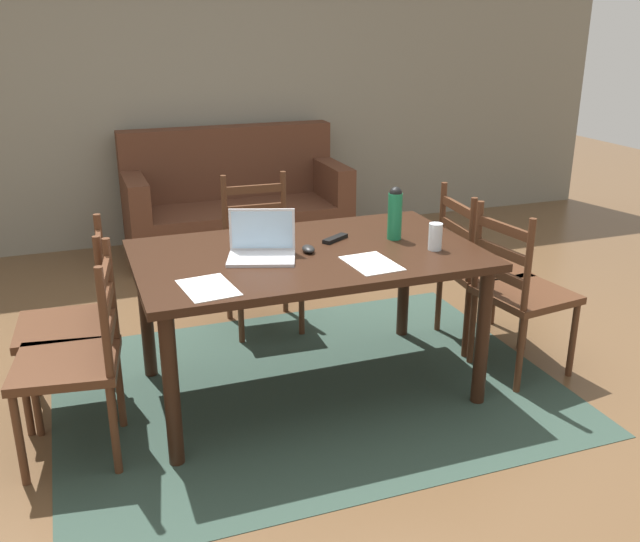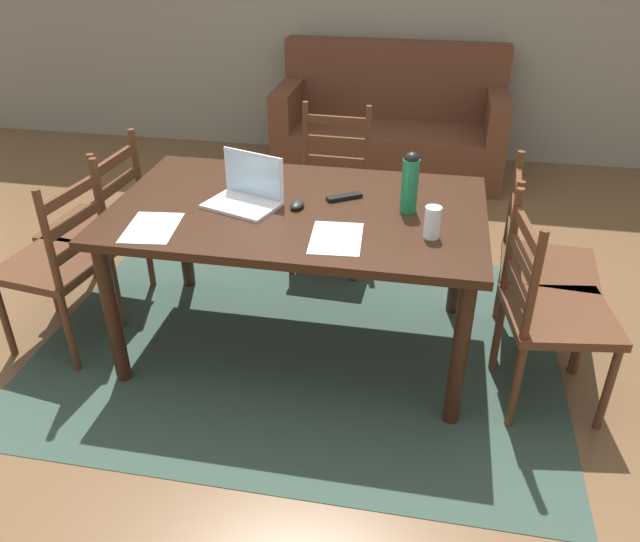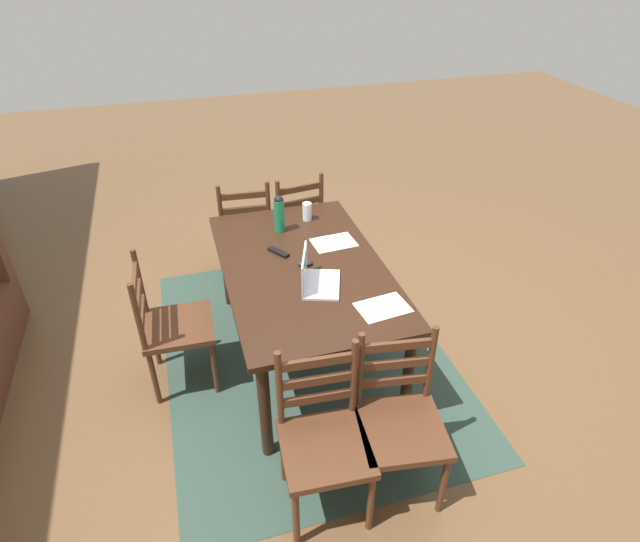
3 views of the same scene
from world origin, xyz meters
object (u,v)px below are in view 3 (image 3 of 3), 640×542
Objects in this scene: chair_left_near at (400,422)px; water_bottle at (279,213)px; chair_right_near at (294,223)px; chair_far_head at (172,326)px; chair_right_far at (246,229)px; drinking_glass at (307,211)px; dining_table at (304,276)px; computer_mouse at (305,263)px; tv_remote at (278,252)px; chair_left_far at (324,440)px; laptop at (314,278)px.

water_bottle is at bearing 8.85° from chair_left_near.
chair_left_near is 1.00× the size of chair_right_near.
chair_right_near is (1.14, -1.10, 0.00)m from chair_far_head.
drinking_glass is at bearing -142.83° from chair_right_far.
dining_table is 16.99× the size of computer_mouse.
computer_mouse is at bearing -173.59° from water_bottle.
water_bottle is (-0.64, -0.17, 0.45)m from chair_right_far.
tv_remote is at bearing 165.16° from water_bottle.
dining_table is 12.50× the size of drinking_glass.
chair_right_far is (2.28, 0.42, 0.00)m from chair_left_near.
drinking_glass is at bearing 177.87° from chair_right_near.
chair_far_head is 1.00× the size of chair_left_far.
chair_right_far is 1.20m from computer_mouse.
laptop reaches higher than chair_left_far.
laptop is at bearing -13.05° from chair_left_far.
water_bottle is at bearing -165.42° from chair_right_far.
dining_table is 0.91m from chair_far_head.
water_bottle is 0.34m from tv_remote.
chair_left_near is 1.00× the size of chair_far_head.
computer_mouse is at bearing -89.86° from chair_far_head.
drinking_glass is at bearing -12.75° from chair_left_far.
chair_far_head and chair_right_near have the same top height.
chair_left_far is at bearing -149.07° from chair_far_head.
laptop is 0.87m from drinking_glass.
water_bottle is (0.50, 0.04, 0.23)m from dining_table.
water_bottle is (-0.64, 0.25, 0.45)m from chair_right_near.
chair_right_far is 0.76m from drinking_glass.
computer_mouse is (0.00, -0.01, 0.10)m from dining_table.
chair_left_near is 1.00× the size of chair_left_far.
chair_right_far is 0.80m from water_bottle.
computer_mouse is at bearing -73.87° from dining_table.
drinking_glass is 0.52m from tv_remote.
chair_right_far reaches higher than tv_remote.
drinking_glass is at bearing -159.99° from tv_remote.
chair_right_near is at bearing -89.96° from chair_right_far.
chair_left_far is at bearing 169.88° from dining_table.
computer_mouse is (0.00, -0.90, 0.32)m from chair_far_head.
chair_far_head is 6.99× the size of drinking_glass.
chair_far_head is at bearing 120.41° from water_bottle.
drinking_glass is (0.84, -0.19, 0.01)m from laptop.
chair_right_far is 1.00m from tv_remote.
dining_table is at bearing 10.55° from chair_left_near.
water_bottle is at bearing 11.15° from computer_mouse.
chair_left_far is at bearing 174.03° from computer_mouse.
chair_left_far reaches higher than drinking_glass.
chair_far_head is 5.59× the size of tv_remote.
chair_right_near is 1.00× the size of chair_right_far.
chair_left_near is 1.00× the size of chair_right_far.
drinking_glass is at bearing -12.44° from laptop.
chair_right_far is 9.50× the size of computer_mouse.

